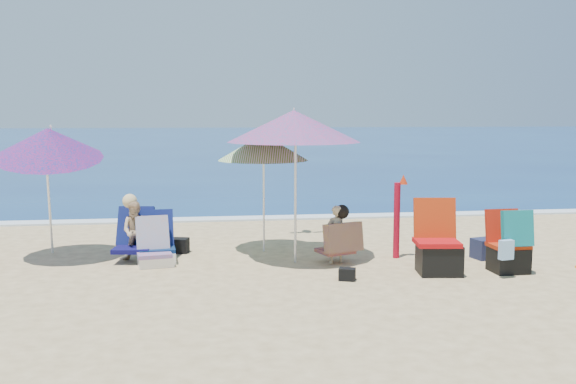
{
  "coord_description": "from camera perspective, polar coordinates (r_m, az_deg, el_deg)",
  "views": [
    {
      "loc": [
        -1.58,
        -8.68,
        2.32
      ],
      "look_at": [
        -0.3,
        1.0,
        1.1
      ],
      "focal_mm": 40.28,
      "sensor_mm": 36.0,
      "label": 1
    }
  ],
  "objects": [
    {
      "name": "bag_black_b",
      "position": [
        9.02,
        5.24,
        -7.25
      ],
      "size": [
        0.26,
        0.22,
        0.17
      ],
      "color": "black",
      "rests_on": "ground"
    },
    {
      "name": "camp_chair_right",
      "position": [
        9.9,
        18.93,
        -4.81
      ],
      "size": [
        0.59,
        0.72,
        0.94
      ],
      "color": "#B42A0C",
      "rests_on": "ground"
    },
    {
      "name": "chair_navy",
      "position": [
        10.28,
        -11.51,
        -4.89
      ],
      "size": [
        0.61,
        0.74,
        0.77
      ],
      "color": "#0C2248",
      "rests_on": "ground"
    },
    {
      "name": "umbrella_turquoise",
      "position": [
        9.99,
        0.52,
        5.83
      ],
      "size": [
        2.73,
        2.73,
        2.38
      ],
      "color": "silver",
      "rests_on": "ground"
    },
    {
      "name": "person_center",
      "position": [
        9.91,
        4.49,
        -3.83
      ],
      "size": [
        0.73,
        0.66,
        0.91
      ],
      "color": "tan",
      "rests_on": "ground"
    },
    {
      "name": "person_left",
      "position": [
        10.35,
        -13.32,
        -3.34
      ],
      "size": [
        0.63,
        0.82,
        1.04
      ],
      "color": "tan",
      "rests_on": "ground"
    },
    {
      "name": "bag_black_a",
      "position": [
        10.85,
        -9.66,
        -4.68
      ],
      "size": [
        0.38,
        0.31,
        0.24
      ],
      "color": "black",
      "rests_on": "ground"
    },
    {
      "name": "camp_chair_left",
      "position": [
        9.57,
        13.11,
        -5.12
      ],
      "size": [
        0.71,
        0.69,
        1.07
      ],
      "color": "#B70D0E",
      "rests_on": "ground"
    },
    {
      "name": "foam",
      "position": [
        14.06,
        -0.98,
        -2.29
      ],
      "size": [
        120.0,
        0.5,
        0.04
      ],
      "color": "white",
      "rests_on": "ground"
    },
    {
      "name": "ground",
      "position": [
        9.12,
        2.72,
        -7.62
      ],
      "size": [
        120.0,
        120.0,
        0.0
      ],
      "color": "#D8BC84",
      "rests_on": "ground"
    },
    {
      "name": "chair_rainbow",
      "position": [
        10.07,
        -11.71,
        -5.24
      ],
      "size": [
        0.62,
        0.72,
        0.71
      ],
      "color": "#C84650",
      "rests_on": "ground"
    },
    {
      "name": "umbrella_blue",
      "position": [
        10.63,
        -20.4,
        4.08
      ],
      "size": [
        1.88,
        1.93,
        2.24
      ],
      "color": "white",
      "rests_on": "ground"
    },
    {
      "name": "sea",
      "position": [
        53.75,
        -5.87,
        4.56
      ],
      "size": [
        120.0,
        80.0,
        0.12
      ],
      "color": "navy",
      "rests_on": "ground"
    },
    {
      "name": "furled_umbrella",
      "position": [
        10.36,
        9.69,
        -1.79
      ],
      "size": [
        0.25,
        0.18,
        1.33
      ],
      "color": "#A30B20",
      "rests_on": "ground"
    },
    {
      "name": "bag_navy_b",
      "position": [
        10.76,
        17.12,
        -4.78
      ],
      "size": [
        0.49,
        0.41,
        0.32
      ],
      "color": "#1C213D",
      "rests_on": "ground"
    },
    {
      "name": "umbrella_striped",
      "position": [
        10.58,
        -2.22,
        3.96
      ],
      "size": [
        1.73,
        1.73,
        1.99
      ],
      "color": "silver",
      "rests_on": "ground"
    }
  ]
}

